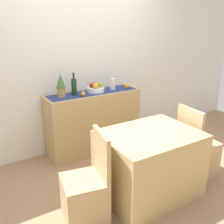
# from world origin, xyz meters

# --- Properties ---
(ground_plane) EXTENTS (6.40, 6.40, 0.02)m
(ground_plane) POSITION_xyz_m (0.00, 0.00, -0.01)
(ground_plane) COLOR #9D7855
(ground_plane) RESTS_ON ground
(room_wall_rear) EXTENTS (6.40, 0.06, 2.70)m
(room_wall_rear) POSITION_xyz_m (0.00, 1.18, 1.35)
(room_wall_rear) COLOR silver
(room_wall_rear) RESTS_ON ground
(sideboard_console) EXTENTS (1.37, 0.42, 0.89)m
(sideboard_console) POSITION_xyz_m (0.02, 0.92, 0.44)
(sideboard_console) COLOR tan
(sideboard_console) RESTS_ON ground
(table_runner) EXTENTS (1.29, 0.32, 0.01)m
(table_runner) POSITION_xyz_m (0.02, 0.92, 0.89)
(table_runner) COLOR navy
(table_runner) RESTS_ON sideboard_console
(fruit_bowl) EXTENTS (0.25, 0.25, 0.06)m
(fruit_bowl) POSITION_xyz_m (0.07, 0.92, 0.93)
(fruit_bowl) COLOR silver
(fruit_bowl) RESTS_ON table_runner
(apple_upper) EXTENTS (0.07, 0.07, 0.07)m
(apple_upper) POSITION_xyz_m (0.08, 0.96, 1.00)
(apple_upper) COLOR #B23C20
(apple_upper) RESTS_ON fruit_bowl
(apple_center) EXTENTS (0.08, 0.08, 0.08)m
(apple_center) POSITION_xyz_m (0.04, 0.87, 1.00)
(apple_center) COLOR gold
(apple_center) RESTS_ON fruit_bowl
(apple_left) EXTENTS (0.08, 0.08, 0.08)m
(apple_left) POSITION_xyz_m (0.14, 0.89, 1.00)
(apple_left) COLOR #8FA231
(apple_left) RESTS_ON fruit_bowl
(apple_front) EXTENTS (0.07, 0.07, 0.07)m
(apple_front) POSITION_xyz_m (0.02, 0.94, 0.99)
(apple_front) COLOR red
(apple_front) RESTS_ON fruit_bowl
(wine_bottle) EXTENTS (0.07, 0.07, 0.31)m
(wine_bottle) POSITION_xyz_m (-0.26, 0.92, 1.01)
(wine_bottle) COLOR #11341D
(wine_bottle) RESTS_ON sideboard_console
(ceramic_vase) EXTENTS (0.09, 0.09, 0.17)m
(ceramic_vase) POSITION_xyz_m (0.35, 0.92, 0.97)
(ceramic_vase) COLOR silver
(ceramic_vase) RESTS_ON sideboard_console
(potted_plant) EXTENTS (0.13, 0.13, 0.31)m
(potted_plant) POSITION_xyz_m (-0.44, 0.92, 1.06)
(potted_plant) COLOR #A97948
(potted_plant) RESTS_ON sideboard_console
(orange_loose_end) EXTENTS (0.08, 0.08, 0.08)m
(orange_loose_end) POSITION_xyz_m (0.57, 0.87, 0.93)
(orange_loose_end) COLOR orange
(orange_loose_end) RESTS_ON sideboard_console
(orange_loose_near_bowl) EXTENTS (0.07, 0.07, 0.07)m
(orange_loose_near_bowl) POSITION_xyz_m (-0.18, 0.82, 0.92)
(orange_loose_near_bowl) COLOR orange
(orange_loose_near_bowl) RESTS_ON sideboard_console
(dining_table) EXTENTS (1.01, 0.78, 0.74)m
(dining_table) POSITION_xyz_m (0.03, -0.35, 0.37)
(dining_table) COLOR tan
(dining_table) RESTS_ON ground
(chair_near_window) EXTENTS (0.47, 0.47, 0.90)m
(chair_near_window) POSITION_xyz_m (-0.74, -0.35, 0.27)
(chair_near_window) COLOR tan
(chair_near_window) RESTS_ON ground
(chair_by_corner) EXTENTS (0.43, 0.43, 0.90)m
(chair_by_corner) POSITION_xyz_m (0.80, -0.35, 0.27)
(chair_by_corner) COLOR tan
(chair_by_corner) RESTS_ON ground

